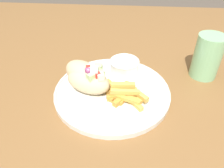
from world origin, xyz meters
TOP-DOWN VIEW (x-y plane):
  - table at (0.00, 0.00)m, footprint 1.39×1.39m
  - plate at (-0.03, -0.00)m, footprint 0.29×0.29m
  - pita_sandwich_near at (-0.09, -0.01)m, footprint 0.13×0.10m
  - pita_sandwich_far at (-0.10, 0.01)m, footprint 0.15×0.14m
  - fries_pile at (-0.00, -0.03)m, footprint 0.11×0.10m
  - sauce_ramekin at (-0.01, 0.08)m, footprint 0.08×0.08m
  - water_glass at (0.22, 0.10)m, footprint 0.07×0.07m

SIDE VIEW (x-z plane):
  - table at x=0.00m, z-range 0.30..1.03m
  - plate at x=-0.03m, z-range 0.73..0.75m
  - fries_pile at x=0.00m, z-range 0.73..0.77m
  - sauce_ramekin at x=-0.01m, z-range 0.74..0.78m
  - pita_sandwich_near at x=-0.09m, z-range 0.74..0.80m
  - pita_sandwich_far at x=-0.10m, z-range 0.74..0.81m
  - water_glass at x=0.22m, z-range 0.72..0.84m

